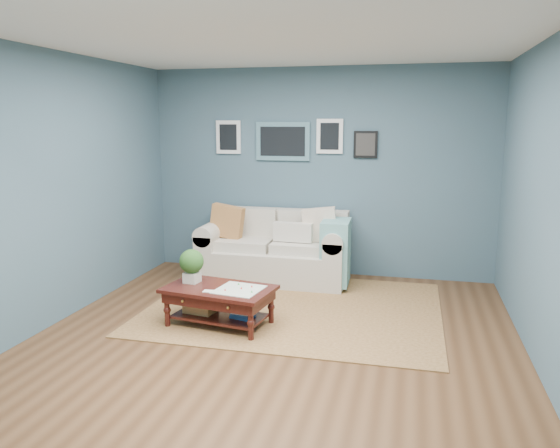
% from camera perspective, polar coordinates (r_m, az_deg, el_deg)
% --- Properties ---
extents(room_shell, '(5.00, 5.02, 2.70)m').
position_cam_1_polar(room_shell, '(4.81, -0.93, 2.93)').
color(room_shell, brown).
rests_on(room_shell, ground).
extents(area_rug, '(3.10, 2.48, 0.01)m').
position_cam_1_polar(area_rug, '(6.03, 1.51, -8.73)').
color(area_rug, brown).
rests_on(area_rug, ground).
extents(loveseat, '(1.91, 0.87, 0.98)m').
position_cam_1_polar(loveseat, '(6.96, 0.09, -2.69)').
color(loveseat, beige).
rests_on(loveseat, ground).
extents(coffee_table, '(1.14, 0.77, 0.74)m').
position_cam_1_polar(coffee_table, '(5.51, -6.86, -7.17)').
color(coffee_table, black).
rests_on(coffee_table, ground).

